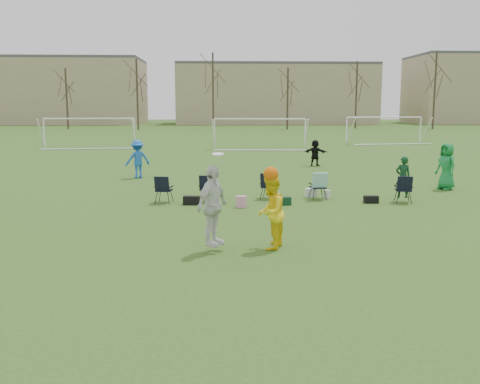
{
  "coord_description": "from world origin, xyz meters",
  "views": [
    {
      "loc": [
        0.56,
        -11.01,
        3.41
      ],
      "look_at": [
        1.14,
        2.38,
        1.25
      ],
      "focal_mm": 40.0,
      "sensor_mm": 36.0,
      "label": 1
    }
  ],
  "objects_px": {
    "center_contest": "(243,208)",
    "goal_left": "(89,124)",
    "goal_mid": "(260,125)",
    "fielder_blue": "(138,159)",
    "fielder_black": "(315,153)",
    "fielder_green_far": "(446,166)",
    "goal_right": "(384,123)"
  },
  "relations": [
    {
      "from": "fielder_green_far",
      "to": "goal_left",
      "type": "relative_size",
      "value": 0.26
    },
    {
      "from": "goal_left",
      "to": "goal_mid",
      "type": "relative_size",
      "value": 1.0
    },
    {
      "from": "fielder_green_far",
      "to": "goal_right",
      "type": "height_order",
      "value": "goal_right"
    },
    {
      "from": "fielder_black",
      "to": "center_contest",
      "type": "distance_m",
      "value": 18.73
    },
    {
      "from": "goal_left",
      "to": "center_contest",
      "type": "bearing_deg",
      "value": -76.08
    },
    {
      "from": "goal_mid",
      "to": "goal_right",
      "type": "bearing_deg",
      "value": 30.57
    },
    {
      "from": "center_contest",
      "to": "fielder_black",
      "type": "bearing_deg",
      "value": 74.45
    },
    {
      "from": "fielder_green_far",
      "to": "goal_mid",
      "type": "xyz_separation_m",
      "value": [
        -6.0,
        21.54,
        0.96
      ]
    },
    {
      "from": "fielder_blue",
      "to": "fielder_black",
      "type": "bearing_deg",
      "value": -178.94
    },
    {
      "from": "fielder_green_far",
      "to": "goal_left",
      "type": "bearing_deg",
      "value": -160.03
    },
    {
      "from": "fielder_black",
      "to": "goal_right",
      "type": "relative_size",
      "value": 0.21
    },
    {
      "from": "center_contest",
      "to": "goal_right",
      "type": "distance_m",
      "value": 39.51
    },
    {
      "from": "fielder_black",
      "to": "goal_left",
      "type": "distance_m",
      "value": 21.81
    },
    {
      "from": "fielder_blue",
      "to": "goal_left",
      "type": "bearing_deg",
      "value": -96.65
    },
    {
      "from": "fielder_green_far",
      "to": "fielder_black",
      "type": "distance_m",
      "value": 9.75
    },
    {
      "from": "goal_right",
      "to": "center_contest",
      "type": "bearing_deg",
      "value": -120.04
    },
    {
      "from": "center_contest",
      "to": "goal_left",
      "type": "relative_size",
      "value": 0.32
    },
    {
      "from": "goal_mid",
      "to": "fielder_blue",
      "type": "bearing_deg",
      "value": -108.64
    },
    {
      "from": "fielder_blue",
      "to": "fielder_green_far",
      "type": "distance_m",
      "value": 13.88
    },
    {
      "from": "center_contest",
      "to": "goal_mid",
      "type": "xyz_separation_m",
      "value": [
        2.82,
        30.61,
        0.91
      ]
    },
    {
      "from": "center_contest",
      "to": "fielder_blue",
      "type": "bearing_deg",
      "value": 108.45
    },
    {
      "from": "fielder_green_far",
      "to": "goal_left",
      "type": "distance_m",
      "value": 30.9
    },
    {
      "from": "fielder_green_far",
      "to": "center_contest",
      "type": "relative_size",
      "value": 0.82
    },
    {
      "from": "fielder_blue",
      "to": "fielder_black",
      "type": "distance_m",
      "value": 10.59
    },
    {
      "from": "fielder_blue",
      "to": "center_contest",
      "type": "relative_size",
      "value": 0.78
    },
    {
      "from": "fielder_blue",
      "to": "center_contest",
      "type": "xyz_separation_m",
      "value": [
        4.42,
        -13.25,
        0.1
      ]
    },
    {
      "from": "fielder_green_far",
      "to": "fielder_blue",
      "type": "bearing_deg",
      "value": -127.88
    },
    {
      "from": "fielder_blue",
      "to": "center_contest",
      "type": "distance_m",
      "value": 13.97
    },
    {
      "from": "fielder_black",
      "to": "center_contest",
      "type": "xyz_separation_m",
      "value": [
        -5.02,
        -18.05,
        0.26
      ]
    },
    {
      "from": "goal_left",
      "to": "goal_mid",
      "type": "distance_m",
      "value": 14.14
    },
    {
      "from": "goal_right",
      "to": "fielder_blue",
      "type": "bearing_deg",
      "value": -137.47
    },
    {
      "from": "goal_left",
      "to": "goal_mid",
      "type": "xyz_separation_m",
      "value": [
        14.0,
        -2.0,
        0.0
      ]
    }
  ]
}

